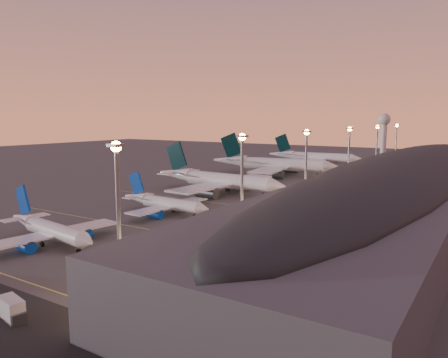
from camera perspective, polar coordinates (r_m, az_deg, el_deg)
ground at (r=129.06m, az=-11.67°, el=-5.38°), size 700.00×700.00×0.00m
airliner_narrow_south at (r=111.73m, az=-21.87°, el=-6.14°), size 36.19×32.58×12.92m
airliner_narrow_north at (r=136.93m, az=-7.81°, el=-3.13°), size 34.77×31.04×12.43m
airliner_wide_near at (r=172.46m, az=-0.93°, el=-0.12°), size 61.54×56.14×19.69m
airliner_wide_mid at (r=227.35m, az=6.37°, el=1.94°), size 67.41×61.97×21.58m
airliner_wide_far at (r=279.26m, az=11.61°, el=2.83°), size 59.99×54.57×19.22m
terminal_building at (r=165.32m, az=23.23°, el=0.16°), size 56.35×255.00×17.46m
light_masts at (r=163.44m, az=13.98°, el=3.59°), size 2.20×217.20×25.90m
radar_tower at (r=358.13m, az=20.19°, el=6.33°), size 9.00×9.00×32.50m
lane_markings at (r=159.39m, az=-1.58°, el=-2.65°), size 90.00×180.36×0.00m
baggage_tug_a at (r=86.76m, az=-13.80°, el=-11.74°), size 4.46×2.40×1.26m
baggage_tug_b at (r=96.78m, az=-9.42°, el=-9.60°), size 3.36×1.68×0.96m
catering_truck_b at (r=74.01m, az=-25.92°, el=-15.13°), size 6.01×3.28×3.20m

